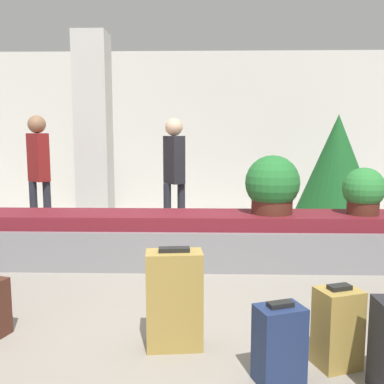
{
  "coord_description": "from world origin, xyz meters",
  "views": [
    {
      "loc": [
        0.13,
        -3.37,
        1.52
      ],
      "look_at": [
        0.0,
        1.6,
        0.86
      ],
      "focal_mm": 40.0,
      "sensor_mm": 36.0,
      "label": 1
    }
  ],
  "objects_px": {
    "pillar": "(94,131)",
    "potted_plant_1": "(364,191)",
    "traveler_1": "(174,168)",
    "decorated_tree": "(337,167)",
    "suitcase_0": "(338,328)",
    "suitcase_1": "(174,299)",
    "suitcase_4": "(279,344)",
    "traveler_0": "(39,165)",
    "potted_plant_0": "(272,186)"
  },
  "relations": [
    {
      "from": "potted_plant_1",
      "to": "decorated_tree",
      "type": "relative_size",
      "value": 0.29
    },
    {
      "from": "pillar",
      "to": "traveler_0",
      "type": "relative_size",
      "value": 1.78
    },
    {
      "from": "potted_plant_0",
      "to": "potted_plant_1",
      "type": "relative_size",
      "value": 1.25
    },
    {
      "from": "traveler_1",
      "to": "decorated_tree",
      "type": "height_order",
      "value": "decorated_tree"
    },
    {
      "from": "pillar",
      "to": "potted_plant_1",
      "type": "height_order",
      "value": "pillar"
    },
    {
      "from": "suitcase_1",
      "to": "traveler_1",
      "type": "height_order",
      "value": "traveler_1"
    },
    {
      "from": "potted_plant_0",
      "to": "traveler_1",
      "type": "bearing_deg",
      "value": 139.45
    },
    {
      "from": "potted_plant_0",
      "to": "traveler_1",
      "type": "distance_m",
      "value": 1.61
    },
    {
      "from": "potted_plant_1",
      "to": "traveler_0",
      "type": "bearing_deg",
      "value": 165.15
    },
    {
      "from": "potted_plant_1",
      "to": "suitcase_1",
      "type": "bearing_deg",
      "value": -135.37
    },
    {
      "from": "suitcase_4",
      "to": "potted_plant_1",
      "type": "xyz_separation_m",
      "value": [
        1.39,
        2.46,
        0.63
      ]
    },
    {
      "from": "suitcase_0",
      "to": "suitcase_4",
      "type": "height_order",
      "value": "suitcase_0"
    },
    {
      "from": "suitcase_1",
      "to": "traveler_1",
      "type": "bearing_deg",
      "value": 88.05
    },
    {
      "from": "traveler_1",
      "to": "traveler_0",
      "type": "bearing_deg",
      "value": -124.39
    },
    {
      "from": "suitcase_1",
      "to": "traveler_0",
      "type": "xyz_separation_m",
      "value": [
        -2.16,
        3.15,
        0.74
      ]
    },
    {
      "from": "suitcase_4",
      "to": "potted_plant_0",
      "type": "height_order",
      "value": "potted_plant_0"
    },
    {
      "from": "potted_plant_1",
      "to": "traveler_0",
      "type": "relative_size",
      "value": 0.3
    },
    {
      "from": "suitcase_1",
      "to": "potted_plant_1",
      "type": "bearing_deg",
      "value": 38.84
    },
    {
      "from": "suitcase_4",
      "to": "decorated_tree",
      "type": "distance_m",
      "value": 4.73
    },
    {
      "from": "suitcase_1",
      "to": "potted_plant_0",
      "type": "distance_m",
      "value": 2.37
    },
    {
      "from": "pillar",
      "to": "potted_plant_0",
      "type": "height_order",
      "value": "pillar"
    },
    {
      "from": "potted_plant_1",
      "to": "traveler_0",
      "type": "distance_m",
      "value": 4.37
    },
    {
      "from": "suitcase_1",
      "to": "suitcase_4",
      "type": "bearing_deg",
      "value": -38.21
    },
    {
      "from": "pillar",
      "to": "suitcase_0",
      "type": "relative_size",
      "value": 5.74
    },
    {
      "from": "suitcase_4",
      "to": "potted_plant_0",
      "type": "relative_size",
      "value": 0.76
    },
    {
      "from": "potted_plant_1",
      "to": "pillar",
      "type": "bearing_deg",
      "value": 148.34
    },
    {
      "from": "potted_plant_1",
      "to": "decorated_tree",
      "type": "xyz_separation_m",
      "value": [
        0.27,
        1.9,
        0.14
      ]
    },
    {
      "from": "decorated_tree",
      "to": "traveler_1",
      "type": "bearing_deg",
      "value": -161.95
    },
    {
      "from": "traveler_0",
      "to": "traveler_1",
      "type": "height_order",
      "value": "traveler_0"
    },
    {
      "from": "suitcase_0",
      "to": "traveler_1",
      "type": "height_order",
      "value": "traveler_1"
    },
    {
      "from": "suitcase_0",
      "to": "potted_plant_0",
      "type": "height_order",
      "value": "potted_plant_0"
    },
    {
      "from": "suitcase_0",
      "to": "pillar",
      "type": "bearing_deg",
      "value": 101.83
    },
    {
      "from": "traveler_1",
      "to": "decorated_tree",
      "type": "bearing_deg",
      "value": 74.99
    },
    {
      "from": "suitcase_4",
      "to": "traveler_0",
      "type": "bearing_deg",
      "value": 108.71
    },
    {
      "from": "traveler_0",
      "to": "decorated_tree",
      "type": "distance_m",
      "value": 4.56
    },
    {
      "from": "suitcase_0",
      "to": "decorated_tree",
      "type": "bearing_deg",
      "value": 54.26
    },
    {
      "from": "suitcase_4",
      "to": "traveler_0",
      "type": "height_order",
      "value": "traveler_0"
    },
    {
      "from": "pillar",
      "to": "potted_plant_1",
      "type": "relative_size",
      "value": 5.89
    },
    {
      "from": "traveler_0",
      "to": "decorated_tree",
      "type": "relative_size",
      "value": 0.97
    },
    {
      "from": "decorated_tree",
      "to": "suitcase_4",
      "type": "bearing_deg",
      "value": -110.8
    },
    {
      "from": "pillar",
      "to": "decorated_tree",
      "type": "xyz_separation_m",
      "value": [
        3.97,
        -0.38,
        -0.59
      ]
    },
    {
      "from": "pillar",
      "to": "potted_plant_1",
      "type": "distance_m",
      "value": 4.41
    },
    {
      "from": "potted_plant_1",
      "to": "suitcase_4",
      "type": "bearing_deg",
      "value": -119.42
    },
    {
      "from": "suitcase_1",
      "to": "traveler_1",
      "type": "distance_m",
      "value": 3.19
    },
    {
      "from": "suitcase_0",
      "to": "decorated_tree",
      "type": "height_order",
      "value": "decorated_tree"
    },
    {
      "from": "suitcase_4",
      "to": "suitcase_0",
      "type": "bearing_deg",
      "value": 5.51
    },
    {
      "from": "pillar",
      "to": "potted_plant_1",
      "type": "bearing_deg",
      "value": -31.66
    },
    {
      "from": "suitcase_4",
      "to": "traveler_1",
      "type": "height_order",
      "value": "traveler_1"
    },
    {
      "from": "decorated_tree",
      "to": "potted_plant_1",
      "type": "bearing_deg",
      "value": -98.05
    },
    {
      "from": "suitcase_1",
      "to": "potted_plant_1",
      "type": "distance_m",
      "value": 2.94
    }
  ]
}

